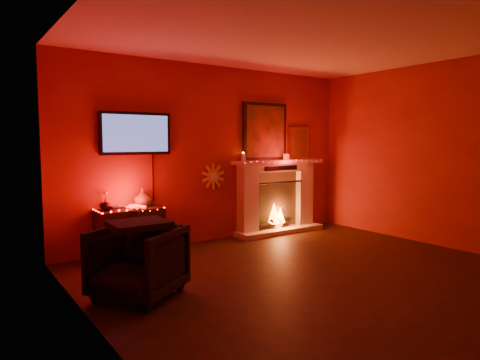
% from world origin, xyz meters
% --- Properties ---
extents(room, '(5.00, 5.00, 5.00)m').
position_xyz_m(room, '(0.00, 0.00, 1.35)').
color(room, black).
rests_on(room, ground).
extents(floor, '(5.00, 5.00, 0.00)m').
position_xyz_m(floor, '(0.00, 0.00, 0.00)').
color(floor, black).
rests_on(floor, ground).
extents(fireplace, '(1.72, 0.40, 2.18)m').
position_xyz_m(fireplace, '(1.14, 2.39, 0.72)').
color(fireplace, beige).
rests_on(fireplace, floor).
extents(tv, '(1.00, 0.07, 1.24)m').
position_xyz_m(tv, '(-1.30, 2.45, 1.65)').
color(tv, black).
rests_on(tv, room).
extents(sunburst_clock, '(0.40, 0.03, 0.40)m').
position_xyz_m(sunburst_clock, '(-0.05, 2.48, 1.00)').
color(sunburst_clock, gold).
rests_on(sunburst_clock, room).
extents(console_table, '(0.86, 0.57, 0.90)m').
position_xyz_m(console_table, '(-1.48, 2.26, 0.36)').
color(console_table, black).
rests_on(console_table, floor).
extents(armchair, '(1.07, 1.06, 0.71)m').
position_xyz_m(armchair, '(-1.95, 0.77, 0.35)').
color(armchair, black).
rests_on(armchair, floor).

